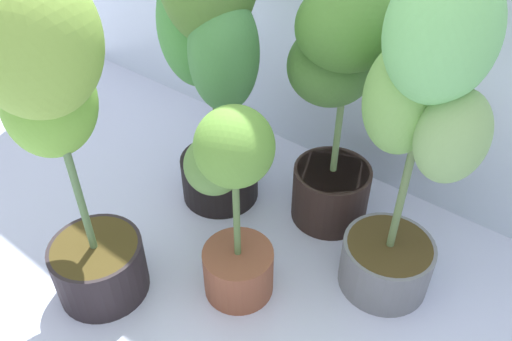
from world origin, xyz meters
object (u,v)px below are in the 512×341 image
(potted_plant_back_center, at_px, (338,91))
(potted_plant_back_right, at_px, (417,131))
(potted_plant_center, at_px, (232,201))
(potted_plant_back_left, at_px, (210,38))
(potted_plant_front_left, at_px, (59,128))

(potted_plant_back_center, distance_m, potted_plant_back_right, 0.35)
(potted_plant_center, height_order, potted_plant_back_left, potted_plant_back_left)
(potted_plant_back_center, bearing_deg, potted_plant_front_left, -117.50)
(potted_plant_front_left, bearing_deg, potted_plant_back_right, 38.89)
(potted_plant_center, distance_m, potted_plant_front_left, 0.47)
(potted_plant_back_center, bearing_deg, potted_plant_center, -95.66)
(potted_plant_back_center, height_order, potted_plant_back_left, potted_plant_back_left)
(potted_plant_front_left, relative_size, potted_plant_back_left, 0.96)
(potted_plant_front_left, relative_size, potted_plant_back_right, 1.01)
(potted_plant_center, distance_m, potted_plant_back_left, 0.51)
(potted_plant_center, height_order, potted_plant_back_right, potted_plant_back_right)
(potted_plant_center, xyz_separation_m, potted_plant_back_left, (-0.32, 0.29, 0.27))
(potted_plant_back_center, xyz_separation_m, potted_plant_back_left, (-0.36, -0.16, 0.12))
(potted_plant_back_right, xyz_separation_m, potted_plant_back_left, (-0.67, 0.00, 0.05))
(potted_plant_center, bearing_deg, potted_plant_back_center, 84.34)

